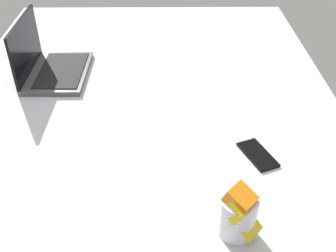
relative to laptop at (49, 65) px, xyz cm
name	(u,v)px	position (x,y,z in cm)	size (l,w,h in cm)	color
bed_mattress	(147,114)	(-15.03, -38.58, -13.41)	(180.00, 140.00, 18.00)	#B7BCC6
laptop	(49,65)	(0.00, 0.00, 0.00)	(33.19, 23.27, 23.00)	#4C4C51
snack_cup	(239,215)	(-79.10, -63.17, 1.88)	(9.83, 10.44, 15.03)	silver
cell_phone	(258,155)	(-50.41, -73.72, -4.01)	(6.80, 14.00, 0.80)	black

